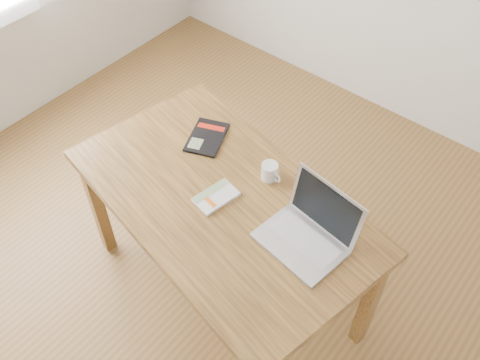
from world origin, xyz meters
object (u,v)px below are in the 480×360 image
Objects in this scene: coffee_mug at (270,171)px; laptop at (309,231)px; white_guidebook at (216,197)px; black_guidebook at (207,137)px; desk at (223,211)px.

laptop is at bearing -14.73° from coffee_mug.
laptop reaches higher than white_guidebook.
black_guidebook is at bearing 173.78° from laptop.
coffee_mug is at bearing 79.84° from desk.
white_guidebook reaches higher than desk.
laptop is 3.45× the size of coffee_mug.
white_guidebook is 1.89× the size of coffee_mug.
black_guidebook is (-0.28, 0.25, -0.00)m from white_guidebook.
white_guidebook is (-0.02, -0.02, 0.10)m from desk.
white_guidebook is at bearing -64.69° from black_guidebook.
coffee_mug is at bearing 160.72° from laptop.
desk is at bearing 47.55° from white_guidebook.
white_guidebook is 0.55× the size of laptop.
laptop is 0.35m from coffee_mug.
desk is 0.27m from coffee_mug.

